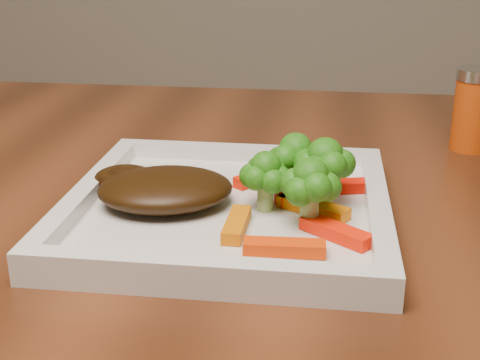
# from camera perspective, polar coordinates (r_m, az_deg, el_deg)

# --- Properties ---
(plate) EXTENTS (0.27, 0.27, 0.01)m
(plate) POSITION_cam_1_polar(r_m,az_deg,el_deg) (0.58, -0.99, -2.83)
(plate) COLOR silver
(plate) RESTS_ON dining_table
(steak) EXTENTS (0.13, 0.11, 0.03)m
(steak) POSITION_cam_1_polar(r_m,az_deg,el_deg) (0.58, -6.38, -0.78)
(steak) COLOR black
(steak) RESTS_ON plate
(broccoli_0) EXTENTS (0.07, 0.07, 0.07)m
(broccoli_0) POSITION_cam_1_polar(r_m,az_deg,el_deg) (0.58, 4.74, 1.76)
(broccoli_0) COLOR #136410
(broccoli_0) RESTS_ON plate
(broccoli_1) EXTENTS (0.07, 0.07, 0.06)m
(broccoli_1) POSITION_cam_1_polar(r_m,az_deg,el_deg) (0.57, 7.21, 0.74)
(broccoli_1) COLOR #1F7613
(broccoli_1) RESTS_ON plate
(broccoli_2) EXTENTS (0.06, 0.06, 0.06)m
(broccoli_2) POSITION_cam_1_polar(r_m,az_deg,el_deg) (0.53, 5.99, -1.04)
(broccoli_2) COLOR #3F7914
(broccoli_2) RESTS_ON plate
(broccoli_3) EXTENTS (0.06, 0.06, 0.06)m
(broccoli_3) POSITION_cam_1_polar(r_m,az_deg,el_deg) (0.56, 2.19, 0.38)
(broccoli_3) COLOR #137615
(broccoli_3) RESTS_ON plate
(carrot_0) EXTENTS (0.06, 0.02, 0.01)m
(carrot_0) POSITION_cam_1_polar(r_m,az_deg,el_deg) (0.49, 3.80, -5.78)
(carrot_0) COLOR #E43703
(carrot_0) RESTS_ON plate
(carrot_1) EXTENTS (0.06, 0.05, 0.01)m
(carrot_1) POSITION_cam_1_polar(r_m,az_deg,el_deg) (0.52, 8.19, -4.39)
(carrot_1) COLOR #FD1D04
(carrot_1) RESTS_ON plate
(carrot_2) EXTENTS (0.02, 0.06, 0.01)m
(carrot_2) POSITION_cam_1_polar(r_m,az_deg,el_deg) (0.53, -0.29, -3.81)
(carrot_2) COLOR #CF6603
(carrot_2) RESTS_ON plate
(carrot_3) EXTENTS (0.06, 0.03, 0.01)m
(carrot_3) POSITION_cam_1_polar(r_m,az_deg,el_deg) (0.61, 9.03, -0.51)
(carrot_3) COLOR red
(carrot_3) RESTS_ON plate
(carrot_4) EXTENTS (0.04, 0.04, 0.01)m
(carrot_4) POSITION_cam_1_polar(r_m,az_deg,el_deg) (0.62, 1.39, 0.20)
(carrot_4) COLOR #F81D04
(carrot_4) RESTS_ON plate
(carrot_5) EXTENTS (0.06, 0.05, 0.01)m
(carrot_5) POSITION_cam_1_polar(r_m,az_deg,el_deg) (0.56, 6.26, -2.34)
(carrot_5) COLOR orange
(carrot_5) RESTS_ON plate
(carrot_6) EXTENTS (0.05, 0.04, 0.01)m
(carrot_6) POSITION_cam_1_polar(r_m,az_deg,el_deg) (0.59, 5.35, -1.34)
(carrot_6) COLOR #FF2304
(carrot_6) RESTS_ON plate
(spice_shaker) EXTENTS (0.05, 0.05, 0.09)m
(spice_shaker) POSITION_cam_1_polar(r_m,az_deg,el_deg) (0.79, 19.38, 5.68)
(spice_shaker) COLOR #B83E0A
(spice_shaker) RESTS_ON dining_table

